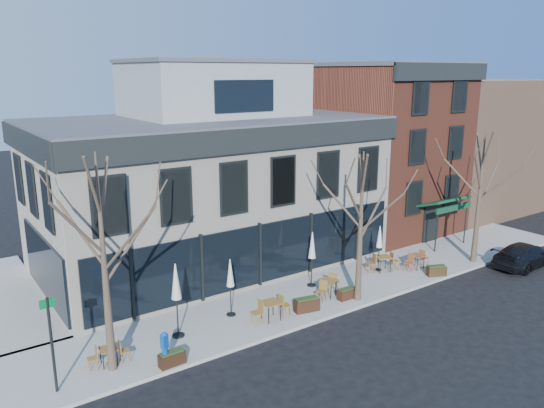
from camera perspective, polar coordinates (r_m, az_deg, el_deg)
ground at (r=26.84m, az=-1.41°, el=-9.21°), size 120.00×120.00×0.00m
sidewalk_front at (r=27.09m, az=6.96°, el=-8.91°), size 33.50×4.70×0.15m
corner_building at (r=29.64m, az=-6.78°, el=2.52°), size 18.39×10.39×11.10m
red_brick_building at (r=37.22m, az=11.12°, el=6.13°), size 8.20×11.78×11.18m
bg_building at (r=45.58m, az=18.99°, el=6.24°), size 12.00×12.00×10.00m
tree_corner at (r=19.18m, az=-17.58°, el=-5.97°), size 3.93×3.98×7.92m
tree_mid at (r=24.50m, az=9.54°, el=-2.28°), size 3.50×3.55×7.04m
tree_right at (r=31.26m, az=21.44°, el=0.92°), size 3.72×3.77×7.48m
sign_pole at (r=19.33m, az=-22.64°, el=-13.29°), size 0.50×0.10×3.40m
parked_sedan at (r=32.88m, az=25.61°, el=-4.96°), size 4.62×1.95×1.33m
call_box at (r=20.17m, az=-11.46°, el=-14.96°), size 0.29×0.28×1.44m
cafe_set_0 at (r=20.99m, az=-17.16°, el=-15.18°), size 1.57×0.69×0.81m
cafe_set_2 at (r=23.30m, az=-0.11°, el=-11.18°), size 1.93×0.80×1.01m
cafe_set_3 at (r=25.75m, az=6.04°, el=-8.76°), size 1.88×1.17×0.98m
cafe_set_4 at (r=29.24m, az=11.85°, el=-6.12°), size 1.95×1.12×1.00m
cafe_set_5 at (r=30.07m, az=15.27°, el=-5.82°), size 1.79×0.74×0.93m
umbrella_0 at (r=21.59m, az=-10.28°, el=-8.63°), size 0.50×0.50×3.13m
umbrella_1 at (r=23.24m, az=-4.51°, el=-7.72°), size 0.42×0.42×2.62m
umbrella_2 at (r=26.30m, az=4.34°, el=-4.76°), size 0.45×0.45×2.82m
umbrella_4 at (r=28.90m, az=11.49°, el=-3.73°), size 0.40×0.40×2.50m
planter_0 at (r=20.50m, az=-10.70°, el=-15.99°), size 0.99×0.42×0.55m
planter_1 at (r=24.20m, az=3.75°, el=-10.73°), size 1.21×0.69×0.64m
planter_2 at (r=25.63m, az=8.05°, el=-9.51°), size 0.94×0.38×0.53m
planter_3 at (r=29.39m, az=17.27°, el=-6.85°), size 1.09×0.79×0.57m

